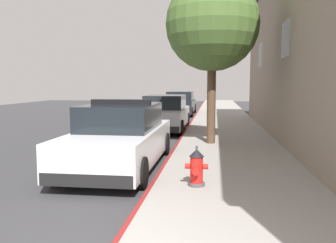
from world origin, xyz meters
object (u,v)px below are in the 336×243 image
(fire_hydrant, at_px, (197,168))
(street_tree, at_px, (212,25))
(police_cruiser, at_px, (121,137))
(parked_car_dark_far, at_px, (180,104))
(parked_car_silver_ahead, at_px, (165,113))

(fire_hydrant, relative_size, street_tree, 0.14)
(police_cruiser, height_order, parked_car_dark_far, police_cruiser)
(parked_car_silver_ahead, bearing_deg, parked_car_dark_far, 90.66)
(parked_car_silver_ahead, distance_m, fire_hydrant, 9.37)
(police_cruiser, relative_size, parked_car_silver_ahead, 1.00)
(parked_car_silver_ahead, bearing_deg, fire_hydrant, -78.41)
(police_cruiser, height_order, parked_car_silver_ahead, police_cruiser)
(parked_car_silver_ahead, relative_size, parked_car_dark_far, 1.00)
(parked_car_dark_far, height_order, fire_hydrant, parked_car_dark_far)
(police_cruiser, xyz_separation_m, parked_car_silver_ahead, (0.08, 7.31, -0.00))
(police_cruiser, bearing_deg, fire_hydrant, -43.60)
(parked_car_dark_far, distance_m, street_tree, 12.81)
(parked_car_silver_ahead, distance_m, parked_car_dark_far, 7.96)
(parked_car_silver_ahead, xyz_separation_m, street_tree, (2.10, -4.25, 3.18))
(police_cruiser, bearing_deg, parked_car_dark_far, 90.03)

